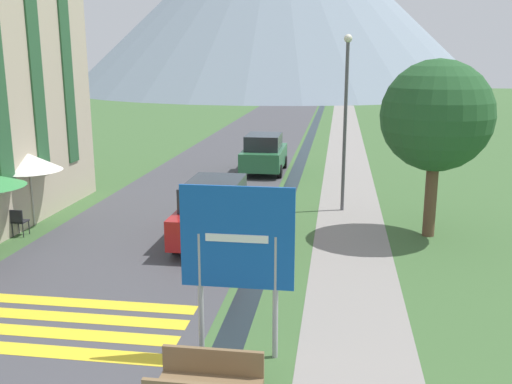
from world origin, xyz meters
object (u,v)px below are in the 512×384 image
(parked_car_far, at_px, (264,153))
(cafe_umbrella_rear_white, at_px, (29,162))
(road_sign, at_px, (237,249))
(parked_car_near, at_px, (216,210))
(streetlamp, at_px, (346,111))
(tree_by_path, at_px, (437,116))
(cafe_chair_far_left, at_px, (19,220))

(parked_car_far, distance_m, cafe_umbrella_rear_white, 11.56)
(road_sign, bearing_deg, parked_car_near, 105.59)
(streetlamp, bearing_deg, parked_car_far, 119.92)
(cafe_umbrella_rear_white, distance_m, tree_by_path, 12.58)
(parked_car_near, distance_m, cafe_umbrella_rear_white, 6.28)
(road_sign, distance_m, parked_car_near, 6.92)
(parked_car_far, distance_m, tree_by_path, 11.25)
(road_sign, distance_m, streetlamp, 10.79)
(cafe_umbrella_rear_white, distance_m, streetlamp, 10.52)
(parked_car_near, height_order, tree_by_path, tree_by_path)
(cafe_umbrella_rear_white, bearing_deg, parked_car_near, -5.61)
(cafe_chair_far_left, relative_size, streetlamp, 0.14)
(parked_car_near, xyz_separation_m, cafe_chair_far_left, (-5.96, -0.57, -0.40))
(road_sign, xyz_separation_m, tree_by_path, (4.49, 7.89, 1.60))
(cafe_umbrella_rear_white, height_order, tree_by_path, tree_by_path)
(road_sign, height_order, cafe_umbrella_rear_white, road_sign)
(road_sign, distance_m, tree_by_path, 9.22)
(cafe_chair_far_left, height_order, cafe_umbrella_rear_white, cafe_umbrella_rear_white)
(parked_car_far, height_order, cafe_umbrella_rear_white, cafe_umbrella_rear_white)
(parked_car_near, bearing_deg, cafe_chair_far_left, -174.57)
(parked_car_near, height_order, streetlamp, streetlamp)
(streetlamp, bearing_deg, tree_by_path, -45.27)
(parked_car_far, bearing_deg, cafe_chair_far_left, -119.16)
(cafe_chair_far_left, xyz_separation_m, streetlamp, (9.70, 4.51, 3.01))
(tree_by_path, bearing_deg, parked_car_near, -168.25)
(parked_car_near, relative_size, parked_car_far, 1.18)
(parked_car_near, xyz_separation_m, tree_by_path, (6.33, 1.32, 2.72))
(parked_car_near, bearing_deg, tree_by_path, 11.75)
(road_sign, height_order, cafe_chair_far_left, road_sign)
(tree_by_path, bearing_deg, parked_car_far, 124.88)
(parked_car_near, bearing_deg, cafe_umbrella_rear_white, 174.39)
(cafe_chair_far_left, xyz_separation_m, cafe_umbrella_rear_white, (-0.17, 1.17, 1.56))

